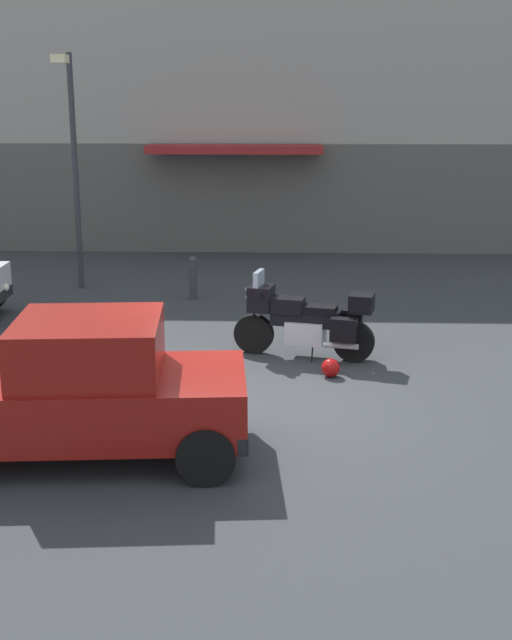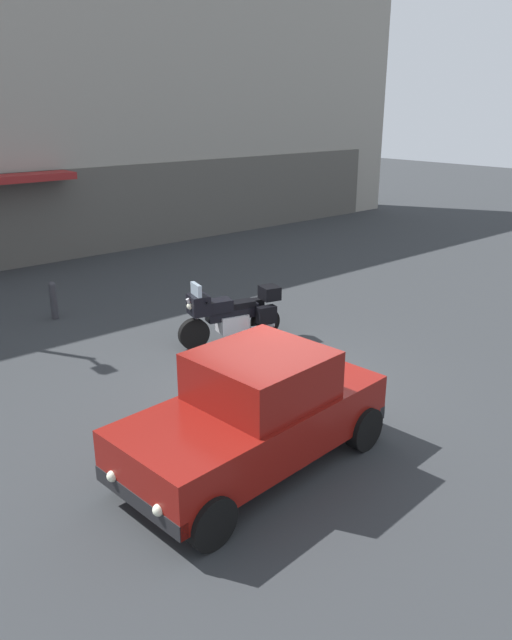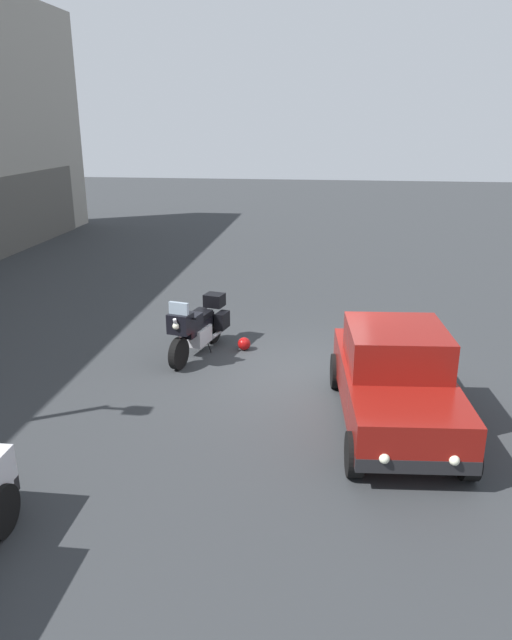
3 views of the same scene
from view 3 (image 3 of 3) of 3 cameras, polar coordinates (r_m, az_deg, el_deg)
ground_plane at (r=11.75m, az=4.33°, el=-5.23°), size 80.00×80.00×0.00m
motorcycle at (r=12.58m, az=-5.60°, el=-0.59°), size 2.23×1.03×1.36m
helmet at (r=12.89m, az=-1.14°, el=-2.28°), size 0.28×0.28×0.28m
car_hatchback_near at (r=9.80m, az=13.13°, el=-5.52°), size 3.97×2.07×1.64m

